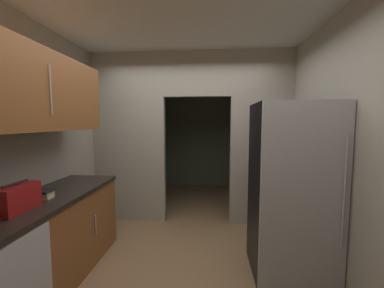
% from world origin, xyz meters
% --- Properties ---
extents(ground, '(20.00, 20.00, 0.00)m').
position_xyz_m(ground, '(0.00, 0.00, 0.00)').
color(ground, '#93704C').
extents(kitchen_overhead_slab, '(3.54, 6.91, 0.06)m').
position_xyz_m(kitchen_overhead_slab, '(0.00, 0.44, 2.72)').
color(kitchen_overhead_slab, silver).
extents(kitchen_partition, '(3.14, 0.12, 2.69)m').
position_xyz_m(kitchen_partition, '(-0.04, 1.46, 1.46)').
color(kitchen_partition, '#ADA899').
rests_on(kitchen_partition, ground).
extents(adjoining_room_shell, '(3.14, 2.28, 2.69)m').
position_xyz_m(adjoining_room_shell, '(0.00, 3.03, 1.35)').
color(adjoining_room_shell, slate).
rests_on(adjoining_room_shell, ground).
extents(refrigerator, '(0.78, 0.73, 1.80)m').
position_xyz_m(refrigerator, '(1.17, 0.21, 0.90)').
color(refrigerator, black).
rests_on(refrigerator, ground).
extents(lower_cabinet_run, '(0.63, 2.06, 0.89)m').
position_xyz_m(lower_cabinet_run, '(-1.25, -0.28, 0.45)').
color(lower_cabinet_run, brown).
rests_on(lower_cabinet_run, ground).
extents(upper_cabinet_counterside, '(0.36, 1.85, 0.73)m').
position_xyz_m(upper_cabinet_counterside, '(-1.25, -0.28, 1.89)').
color(upper_cabinet_counterside, brown).
extents(boombox, '(0.18, 0.36, 0.24)m').
position_xyz_m(boombox, '(-1.23, -0.55, 1.00)').
color(boombox, maroon).
rests_on(boombox, lower_cabinet_run).
extents(book_stack, '(0.14, 0.15, 0.08)m').
position_xyz_m(book_stack, '(-1.23, -0.22, 0.93)').
color(book_stack, beige).
rests_on(book_stack, lower_cabinet_run).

